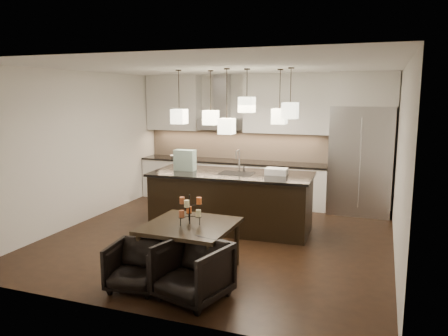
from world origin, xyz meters
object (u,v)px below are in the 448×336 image
(dining_table, at_px, (190,248))
(armchair_left, at_px, (136,266))
(refrigerator, at_px, (361,160))
(island_body, at_px, (231,202))
(armchair_right, at_px, (193,271))

(dining_table, height_order, armchair_left, dining_table)
(dining_table, bearing_deg, refrigerator, 64.71)
(refrigerator, height_order, dining_table, refrigerator)
(refrigerator, bearing_deg, armchair_left, -117.46)
(island_body, xyz_separation_m, armchair_right, (0.48, -2.75, -0.14))
(island_body, bearing_deg, refrigerator, 38.88)
(island_body, distance_m, armchair_right, 2.79)
(armchair_left, height_order, armchair_right, armchair_right)
(island_body, relative_size, dining_table, 2.42)
(armchair_left, bearing_deg, refrigerator, 55.81)
(dining_table, relative_size, armchair_right, 1.50)
(refrigerator, distance_m, armchair_left, 5.21)
(refrigerator, height_order, island_body, refrigerator)
(island_body, bearing_deg, armchair_left, -98.86)
(dining_table, distance_m, armchair_right, 0.77)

